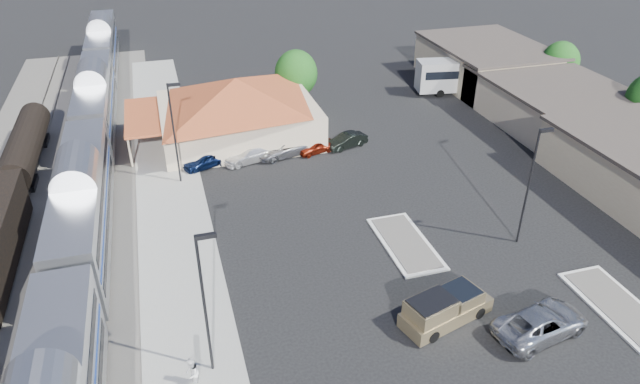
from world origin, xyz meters
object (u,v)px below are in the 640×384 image
object	(u,v)px
pickup_truck	(447,308)
suv	(541,323)
coach_bus	(469,74)
station_depot	(237,108)

from	to	relation	value
pickup_truck	suv	world-z (taller)	pickup_truck
pickup_truck	coach_bus	bearing A→B (deg)	-46.88
suv	coach_bus	xyz separation A→B (m)	(16.11, 37.65, 1.48)
pickup_truck	station_depot	bearing A→B (deg)	-1.72
station_depot	pickup_truck	bearing A→B (deg)	-75.68
suv	coach_bus	size ratio (longest dim) A/B	0.47
station_depot	suv	xyz separation A→B (m)	(12.45, -32.60, -2.30)
station_depot	suv	world-z (taller)	station_depot
pickup_truck	suv	size ratio (longest dim) A/B	1.03
station_depot	suv	distance (m)	34.97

